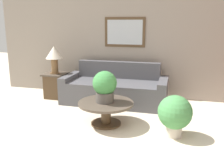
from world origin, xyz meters
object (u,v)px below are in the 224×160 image
(couch_main, at_px, (115,90))
(potted_plant_floor, at_px, (175,114))
(table_lamp, at_px, (54,55))
(coffee_table, at_px, (106,108))
(side_table, at_px, (56,85))
(potted_plant_on_table, at_px, (105,86))

(couch_main, height_order, potted_plant_floor, couch_main)
(couch_main, height_order, table_lamp, table_lamp)
(coffee_table, xyz_separation_m, table_lamp, (-1.59, 1.22, 0.71))
(couch_main, bearing_deg, side_table, 179.61)
(coffee_table, bearing_deg, side_table, 142.42)
(couch_main, distance_m, table_lamp, 1.61)
(couch_main, xyz_separation_m, potted_plant_floor, (1.30, -1.39, 0.08))
(coffee_table, xyz_separation_m, potted_plant_floor, (1.16, -0.18, 0.08))
(side_table, bearing_deg, table_lamp, 180.00)
(couch_main, xyz_separation_m, side_table, (-1.44, 0.01, 0.00))
(side_table, distance_m, potted_plant_on_table, 2.02)
(couch_main, distance_m, potted_plant_floor, 1.91)
(potted_plant_floor, bearing_deg, side_table, 152.98)
(side_table, xyz_separation_m, table_lamp, (-0.00, 0.00, 0.71))
(coffee_table, distance_m, potted_plant_on_table, 0.40)
(coffee_table, distance_m, table_lamp, 2.12)
(side_table, height_order, potted_plant_on_table, potted_plant_on_table)
(couch_main, bearing_deg, coffee_table, -83.05)
(side_table, relative_size, potted_plant_on_table, 1.08)
(table_lamp, xyz_separation_m, potted_plant_on_table, (1.57, -1.22, -0.32))
(coffee_table, height_order, potted_plant_on_table, potted_plant_on_table)
(coffee_table, height_order, side_table, side_table)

